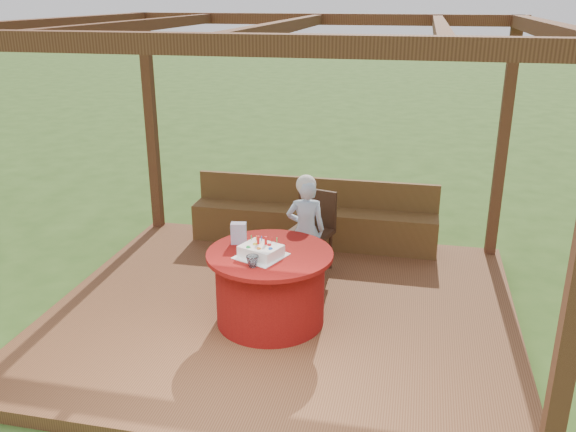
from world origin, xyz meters
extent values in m
plane|color=#2D4D19|center=(0.00, 0.00, 0.00)|extent=(60.00, 60.00, 0.00)
cube|color=brown|center=(0.00, 0.00, 0.06)|extent=(4.50, 4.00, 0.12)
cube|color=brown|center=(2.13, -1.88, 1.42)|extent=(0.12, 0.12, 2.60)
cube|color=brown|center=(-2.13, 1.88, 1.42)|extent=(0.12, 0.12, 2.60)
cube|color=brown|center=(2.13, 1.88, 1.42)|extent=(0.12, 0.12, 2.60)
cube|color=brown|center=(0.00, -1.88, 2.78)|extent=(4.50, 0.14, 0.12)
cube|color=brown|center=(0.00, 1.88, 2.78)|extent=(4.50, 0.14, 0.12)
cube|color=brown|center=(-2.13, 0.00, 2.78)|extent=(0.14, 4.00, 0.12)
cube|color=brown|center=(2.13, 0.00, 2.78)|extent=(0.14, 4.00, 0.12)
cube|color=brown|center=(-1.30, 0.00, 2.78)|extent=(0.10, 3.70, 0.10)
cube|color=brown|center=(0.00, 0.00, 2.78)|extent=(0.10, 3.70, 0.10)
cube|color=brown|center=(1.30, 0.00, 2.78)|extent=(0.10, 3.70, 0.10)
cube|color=brown|center=(0.00, 1.70, 0.34)|extent=(3.00, 0.42, 0.45)
cube|color=brown|center=(0.00, 1.88, 0.75)|extent=(3.00, 0.06, 0.35)
cylinder|color=maroon|center=(-0.06, -0.27, 0.45)|extent=(1.01, 1.01, 0.67)
cylinder|color=maroon|center=(-0.06, -0.27, 0.81)|extent=(1.16, 1.16, 0.04)
cube|color=#321C10|center=(0.10, 0.90, 0.57)|extent=(0.55, 0.55, 0.05)
cylinder|color=#321C10|center=(-0.12, 0.77, 0.34)|extent=(0.04, 0.04, 0.45)
cylinder|color=#321C10|center=(0.22, 0.68, 0.34)|extent=(0.04, 0.04, 0.45)
cylinder|color=#321C10|center=(-0.03, 1.12, 0.34)|extent=(0.04, 0.04, 0.45)
cylinder|color=#321C10|center=(0.32, 1.03, 0.34)|extent=(0.04, 0.04, 0.45)
cube|color=#321C10|center=(0.15, 1.10, 0.79)|extent=(0.44, 0.16, 0.45)
imported|color=#9BC1E6|center=(0.09, 0.71, 0.68)|extent=(0.46, 0.35, 1.13)
sphere|color=white|center=(0.09, 0.71, 1.19)|extent=(0.21, 0.21, 0.21)
cube|color=white|center=(-0.11, -0.37, 0.83)|extent=(0.51, 0.51, 0.01)
cube|color=white|center=(-0.11, -0.37, 0.88)|extent=(0.42, 0.38, 0.10)
cylinder|color=red|center=(-0.15, -0.33, 0.97)|extent=(0.03, 0.03, 0.07)
cylinder|color=red|center=(-0.08, -0.33, 0.97)|extent=(0.03, 0.03, 0.07)
sphere|color=green|center=(-0.21, -0.43, 0.94)|extent=(0.04, 0.04, 0.04)
sphere|color=orange|center=(-0.11, -0.44, 0.94)|extent=(0.04, 0.04, 0.04)
sphere|color=blue|center=(-0.01, -0.42, 0.94)|extent=(0.04, 0.04, 0.04)
sphere|color=yellow|center=(-0.17, -0.35, 0.94)|extent=(0.04, 0.04, 0.04)
sphere|color=red|center=(-0.04, -0.34, 0.94)|extent=(0.04, 0.04, 0.04)
cube|color=#C47FB1|center=(-0.40, -0.12, 0.93)|extent=(0.16, 0.12, 0.20)
imported|color=silver|center=(-0.13, -0.61, 0.88)|extent=(0.14, 0.14, 0.10)
camera|label=1|loc=(1.19, -5.22, 3.04)|focal=38.00mm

